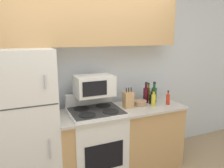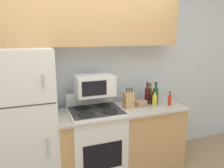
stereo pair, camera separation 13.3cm
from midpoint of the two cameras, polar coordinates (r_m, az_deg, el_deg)
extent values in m
cube|color=silver|center=(3.08, -5.22, 1.66)|extent=(8.00, 0.05, 2.55)
cube|color=tan|center=(3.09, 3.77, -14.67)|extent=(1.71, 0.57, 0.88)
cube|color=#BCB7AD|center=(2.90, 4.06, -6.80)|extent=(1.71, 0.61, 0.03)
cube|color=white|center=(2.73, -20.62, -9.61)|extent=(0.70, 0.67, 1.72)
cube|color=#383838|center=(2.32, -21.14, -5.47)|extent=(0.68, 0.01, 0.01)
cylinder|color=#B7B7BC|center=(2.25, -15.89, 0.70)|extent=(0.02, 0.02, 0.14)
cylinder|color=#B7B7BC|center=(2.50, -14.86, -15.77)|extent=(0.02, 0.02, 0.22)
cube|color=tan|center=(2.86, -4.52, 17.16)|extent=(2.41, 0.32, 0.73)
cube|color=white|center=(2.95, -2.82, -15.43)|extent=(0.67, 0.57, 0.94)
cube|color=black|center=(2.72, -0.86, -18.46)|extent=(0.48, 0.01, 0.34)
cube|color=#2D2D2D|center=(2.76, -2.93, -6.90)|extent=(0.64, 0.55, 0.01)
cube|color=white|center=(2.98, -4.54, -3.71)|extent=(0.64, 0.06, 0.16)
cylinder|color=black|center=(2.61, -5.26, -7.92)|extent=(0.20, 0.20, 0.01)
cylinder|color=black|center=(2.70, 0.96, -7.16)|extent=(0.20, 0.20, 0.01)
cylinder|color=black|center=(2.83, -6.62, -6.24)|extent=(0.20, 0.20, 0.01)
cylinder|color=black|center=(2.92, -0.87, -5.60)|extent=(0.20, 0.20, 0.01)
cube|color=white|center=(2.79, -3.28, -0.31)|extent=(0.48, 0.33, 0.26)
cube|color=black|center=(2.62, -3.16, -1.16)|extent=(0.31, 0.01, 0.18)
cube|color=tan|center=(2.92, 5.69, -4.18)|extent=(0.13, 0.11, 0.22)
cylinder|color=black|center=(2.85, 5.20, -1.67)|extent=(0.01, 0.01, 0.06)
cylinder|color=black|center=(2.87, 5.84, -1.60)|extent=(0.01, 0.01, 0.06)
cylinder|color=black|center=(2.88, 6.48, -1.54)|extent=(0.01, 0.01, 0.06)
cylinder|color=tan|center=(3.04, 8.81, -5.07)|extent=(0.17, 0.17, 0.06)
torus|color=tan|center=(3.03, 8.83, -4.51)|extent=(0.18, 0.18, 0.01)
cylinder|color=#470F19|center=(3.16, 10.39, -3.06)|extent=(0.08, 0.08, 0.21)
cylinder|color=#470F19|center=(3.12, 10.49, -0.63)|extent=(0.03, 0.03, 0.07)
cylinder|color=black|center=(3.11, 10.52, 0.18)|extent=(0.04, 0.04, 0.02)
cylinder|color=#194C23|center=(3.18, 12.48, -3.02)|extent=(0.08, 0.08, 0.21)
cylinder|color=#194C23|center=(3.15, 12.60, -0.60)|extent=(0.03, 0.03, 0.07)
cylinder|color=black|center=(3.14, 12.64, 0.20)|extent=(0.04, 0.04, 0.02)
cylinder|color=#5B6619|center=(3.29, 11.06, -2.71)|extent=(0.06, 0.06, 0.18)
cylinder|color=#5B6619|center=(3.26, 11.15, -0.68)|extent=(0.03, 0.03, 0.06)
cylinder|color=black|center=(3.25, 11.18, -0.01)|extent=(0.03, 0.03, 0.02)
cylinder|color=red|center=(3.13, 15.97, -4.14)|extent=(0.05, 0.05, 0.14)
cylinder|color=red|center=(3.11, 16.07, -2.52)|extent=(0.02, 0.02, 0.04)
cylinder|color=black|center=(3.10, 16.11, -1.98)|extent=(0.02, 0.03, 0.02)
cylinder|color=gold|center=(3.04, 12.28, -4.33)|extent=(0.06, 0.06, 0.15)
cylinder|color=gold|center=(3.01, 12.37, -2.49)|extent=(0.03, 0.03, 0.05)
cylinder|color=black|center=(3.00, 12.40, -1.88)|extent=(0.03, 0.03, 0.02)
cylinder|color=black|center=(3.13, 11.72, -4.06)|extent=(0.05, 0.05, 0.13)
cylinder|color=black|center=(3.11, 11.79, -2.60)|extent=(0.02, 0.02, 0.04)
cylinder|color=black|center=(3.10, 11.81, -2.12)|extent=(0.03, 0.03, 0.01)
camera|label=1|loc=(0.07, -88.61, 0.31)|focal=35.00mm
camera|label=2|loc=(0.07, 91.39, -0.31)|focal=35.00mm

